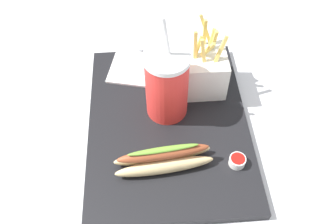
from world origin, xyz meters
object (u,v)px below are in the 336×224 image
Objects in this scene: soda_cup at (165,85)px; hot_dog_1 at (163,159)px; ketchup_cup_1 at (237,161)px; ketchup_cup_2 at (214,54)px; napkin_stack at (132,68)px; fries_basket at (204,69)px.

soda_cup is 1.24× the size of hot_dog_1.
ketchup_cup_1 is 0.81× the size of ketchup_cup_2.
napkin_stack is (-0.02, 0.20, -0.01)m from ketchup_cup_2.
fries_basket is at bearing 154.29° from ketchup_cup_2.
napkin_stack is at bearing 69.30° from fries_basket.
ketchup_cup_2 reaches higher than napkin_stack.
fries_basket reaches higher than hot_dog_1.
fries_basket is 0.10m from ketchup_cup_2.
soda_cup is 0.12m from fries_basket.
hot_dog_1 is at bearing 153.76° from ketchup_cup_2.
soda_cup is at bearing 127.66° from fries_basket.
fries_basket reaches higher than ketchup_cup_1.
napkin_stack is at bearing 36.00° from ketchup_cup_1.
fries_basket is at bearing -52.34° from soda_cup.
ketchup_cup_2 is (0.15, -0.13, -0.07)m from soda_cup.
ketchup_cup_2 is (0.29, -0.14, -0.01)m from hot_dog_1.
soda_cup is at bearing 139.64° from ketchup_cup_2.
ketchup_cup_2 is at bearing -25.71° from fries_basket.
hot_dog_1 is at bearing 174.48° from soda_cup.
ketchup_cup_2 is at bearing -40.36° from soda_cup.
ketchup_cup_2 is (0.08, -0.04, -0.04)m from fries_basket.
napkin_stack is (0.13, 0.07, -0.08)m from soda_cup.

